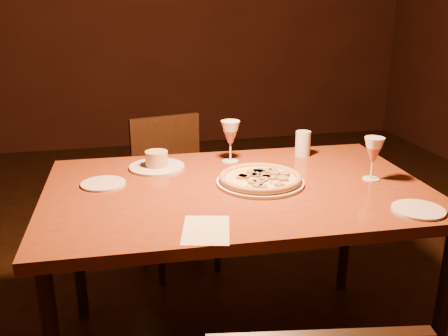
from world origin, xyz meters
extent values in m
cube|color=#361911|center=(0.00, 3.50, 1.50)|extent=(6.00, 0.04, 3.00)
cube|color=brown|center=(0.17, -0.11, 0.80)|extent=(1.56, 1.04, 0.04)
cylinder|color=black|center=(-0.51, 0.34, 0.39)|extent=(0.05, 0.05, 0.78)
cylinder|color=black|center=(0.86, -0.56, 0.39)|extent=(0.05, 0.05, 0.78)
cylinder|color=black|center=(0.89, 0.29, 0.39)|extent=(0.05, 0.05, 0.78)
cube|color=black|center=(0.05, 0.76, 0.46)|extent=(0.51, 0.51, 0.04)
cube|color=black|center=(0.01, 0.95, 0.68)|extent=(0.42, 0.12, 0.41)
cylinder|color=black|center=(-0.08, 0.55, 0.22)|extent=(0.04, 0.04, 0.44)
cylinder|color=black|center=(-0.16, 0.89, 0.22)|extent=(0.04, 0.04, 0.44)
cylinder|color=black|center=(0.25, 0.63, 0.22)|extent=(0.04, 0.04, 0.44)
cylinder|color=black|center=(0.18, 0.96, 0.22)|extent=(0.04, 0.04, 0.44)
cylinder|color=silver|center=(0.27, -0.10, 0.83)|extent=(0.36, 0.36, 0.01)
cylinder|color=beige|center=(0.27, -0.10, 0.84)|extent=(0.33, 0.33, 0.01)
torus|color=#B1824D|center=(0.27, -0.10, 0.85)|extent=(0.34, 0.34, 0.03)
cylinder|color=silver|center=(-0.12, 0.19, 0.82)|extent=(0.25, 0.25, 0.01)
cylinder|color=tan|center=(-0.12, 0.19, 0.86)|extent=(0.10, 0.10, 0.07)
cylinder|color=silver|center=(0.59, 0.22, 0.88)|extent=(0.07, 0.07, 0.12)
cylinder|color=silver|center=(-0.35, 0.03, 0.82)|extent=(0.18, 0.18, 0.01)
cylinder|color=silver|center=(0.74, -0.50, 0.82)|extent=(0.19, 0.19, 0.01)
cube|color=beige|center=(-0.03, -0.48, 0.82)|extent=(0.20, 0.25, 0.00)
camera|label=1|loc=(-0.30, -1.94, 1.53)|focal=40.00mm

